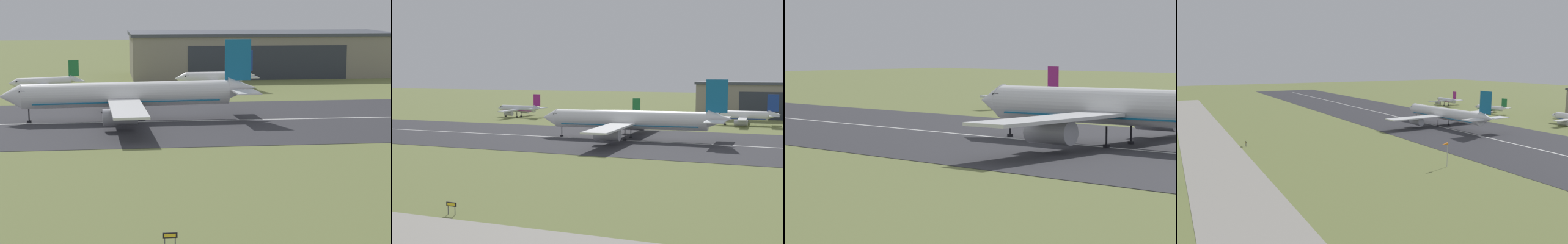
{
  "view_description": "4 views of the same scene",
  "coord_description": "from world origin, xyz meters",
  "views": [
    {
      "loc": [
        -18.67,
        -23.35,
        22.53
      ],
      "look_at": [
        -7.79,
        65.35,
        8.12
      ],
      "focal_mm": 70.0,
      "sensor_mm": 36.0,
      "label": 1
    },
    {
      "loc": [
        25.54,
        -9.93,
        17.18
      ],
      "look_at": [
        -11.88,
        85.07,
        7.47
      ],
      "focal_mm": 50.0,
      "sensor_mm": 36.0,
      "label": 2
    },
    {
      "loc": [
        52.57,
        23.7,
        12.39
      ],
      "look_at": [
        -4.14,
        83.0,
        5.74
      ],
      "focal_mm": 85.0,
      "sensor_mm": 36.0,
      "label": 3
    },
    {
      "loc": [
        103.07,
        23.7,
        24.76
      ],
      "look_at": [
        -15.0,
        87.36,
        3.81
      ],
      "focal_mm": 35.0,
      "sensor_mm": 36.0,
      "label": 4
    }
  ],
  "objects": [
    {
      "name": "taxiway_road",
      "position": [
        0.0,
        33.6,
        0.03
      ],
      "size": [
        351.02,
        15.81,
        0.05
      ],
      "primitive_type": "cube",
      "color": "gray",
      "rests_on": "ground_plane"
    },
    {
      "name": "runway_sign",
      "position": [
        -12.86,
        43.19,
        1.15
      ],
      "size": [
        1.39,
        0.13,
        1.54
      ],
      "color": "#4C4C51",
      "rests_on": "ground_plane"
    },
    {
      "name": "runway_centreline",
      "position": [
        0.0,
        116.45,
        0.07
      ],
      "size": [
        421.22,
        0.7,
        0.01
      ],
      "primitive_type": "cube",
      "color": "silver",
      "rests_on": "runway_strip"
    },
    {
      "name": "airplane_parked_centre",
      "position": [
        -71.31,
        166.8,
        3.02
      ],
      "size": [
        18.98,
        22.69,
        8.59
      ],
      "color": "silver",
      "rests_on": "ground_plane"
    },
    {
      "name": "airplane_parked_east",
      "position": [
        -32.46,
        162.37,
        2.75
      ],
      "size": [
        18.29,
        18.17,
        7.95
      ],
      "color": "white",
      "rests_on": "ground_plane"
    },
    {
      "name": "windsock_pole",
      "position": [
        33.86,
        80.45,
        5.39
      ],
      "size": [
        1.16,
        2.37,
        6.05
      ],
      "color": "#B7B7BC",
      "rests_on": "ground_plane"
    },
    {
      "name": "runway_strip",
      "position": [
        0.0,
        116.45,
        0.03
      ],
      "size": [
        468.02,
        51.26,
        0.06
      ],
      "primitive_type": "cube",
      "color": "#333338",
      "rests_on": "ground_plane"
    },
    {
      "name": "airplane_landing",
      "position": [
        -13.87,
        119.03,
        4.8
      ],
      "size": [
        48.44,
        50.23,
        15.1
      ],
      "color": "white",
      "rests_on": "ground_plane"
    },
    {
      "name": "ground_plane",
      "position": [
        0.0,
        58.23,
        0.0
      ],
      "size": [
        708.02,
        708.02,
        0.0
      ],
      "primitive_type": "plane",
      "color": "olive"
    }
  ]
}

